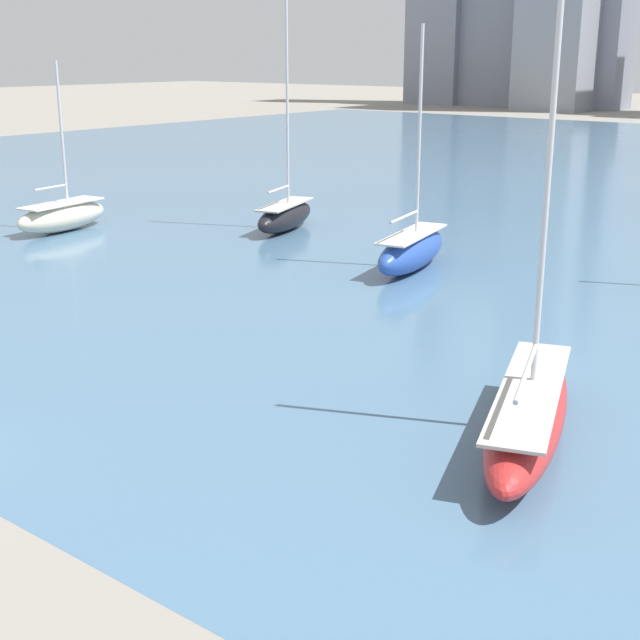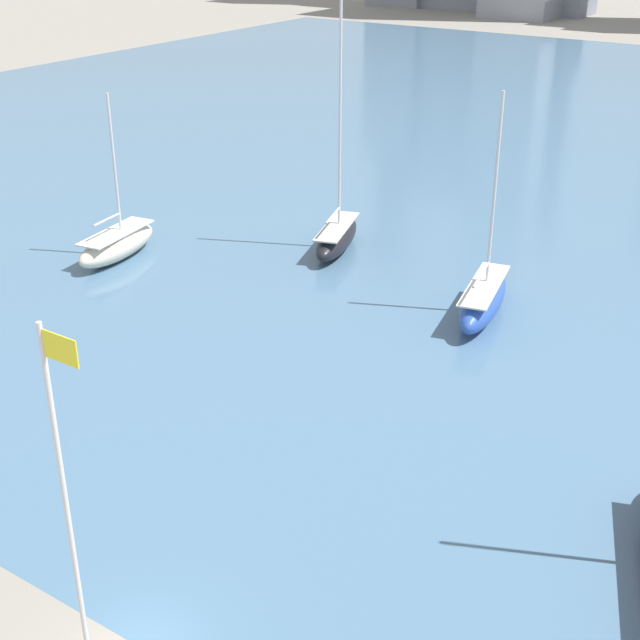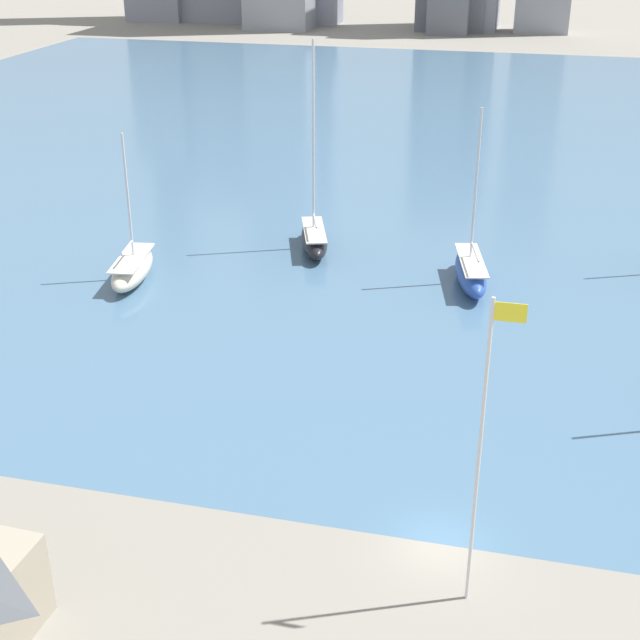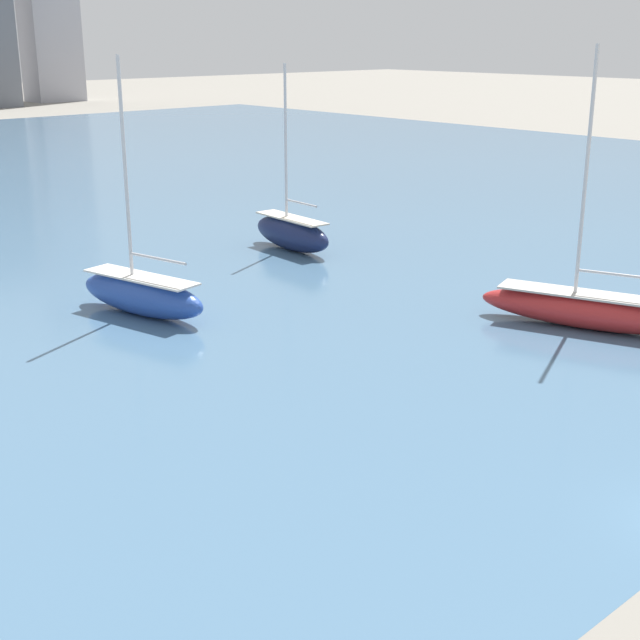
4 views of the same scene
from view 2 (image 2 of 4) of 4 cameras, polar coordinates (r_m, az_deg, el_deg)
flag_pole at (r=24.16m, az=-15.55°, el=-13.35°), size 1.24×0.14×13.23m
sailboat_black at (r=60.75m, az=1.08°, el=5.40°), size 4.27×7.94×16.24m
sailboat_blue at (r=51.68m, az=10.40°, el=1.31°), size 3.69×8.49×12.77m
sailboat_cream at (r=60.89m, az=-12.86°, el=4.76°), size 3.44×7.74×10.86m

